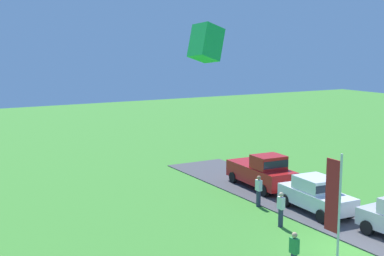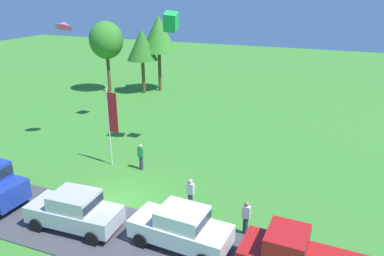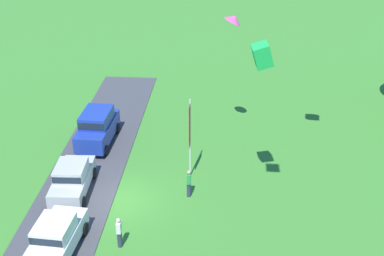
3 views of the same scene
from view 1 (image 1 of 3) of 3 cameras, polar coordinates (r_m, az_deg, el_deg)
ground_plane at (r=24.34m, az=16.56°, el=-12.38°), size 120.00×120.00×0.00m
car_sedan_mid_row at (r=28.58m, az=13.11°, el=-6.83°), size 4.51×2.19×1.84m
car_pickup_far_end at (r=32.58m, az=7.53°, el=-4.60°), size 5.09×2.24×2.14m
person_watching_sky at (r=26.23m, az=9.46°, el=-8.53°), size 0.36×0.24×1.71m
person_on_lawn at (r=29.20m, az=7.12°, el=-6.66°), size 0.36×0.24×1.71m
person_beside_suv at (r=21.09m, az=10.83°, el=-13.00°), size 0.36×0.24×1.71m
flag_banner at (r=19.08m, az=14.95°, el=-8.05°), size 0.71×0.08×5.09m
kite_box_near_flag at (r=17.91m, az=1.51°, el=9.07°), size 1.04×1.19×1.38m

